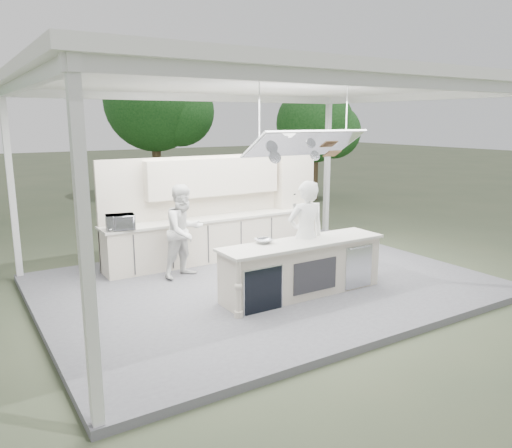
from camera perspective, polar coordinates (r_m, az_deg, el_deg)
ground at (r=9.58m, az=1.01°, el=-7.26°), size 90.00×90.00×0.00m
stage_deck at (r=9.56m, az=1.01°, el=-6.92°), size 8.00×6.00×0.12m
tent at (r=9.06m, az=1.16°, el=15.47°), size 8.20×6.20×3.86m
demo_island at (r=8.79m, az=5.26°, el=-5.01°), size 3.10×0.79×0.95m
back_counter at (r=10.99m, az=-4.38°, el=-1.54°), size 5.08×0.72×0.95m
back_wall_unit at (r=11.21m, az=-2.95°, el=3.82°), size 5.05×0.48×2.25m
tree_cluster at (r=18.01m, az=-16.99°, el=11.83°), size 19.55×9.40×5.85m
head_chef at (r=8.96m, az=5.69°, el=-1.32°), size 0.77×0.56×1.97m
sous_chef at (r=9.72m, az=-8.20°, el=-0.81°), size 1.04×0.91×1.81m
toaster_oven at (r=9.87m, az=-15.26°, el=0.21°), size 0.59×0.45×0.29m
bowl_large at (r=8.51m, az=0.89°, el=-1.95°), size 0.31×0.31×0.07m
bowl_small at (r=8.52m, az=1.02°, el=-1.92°), size 0.25×0.25×0.08m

